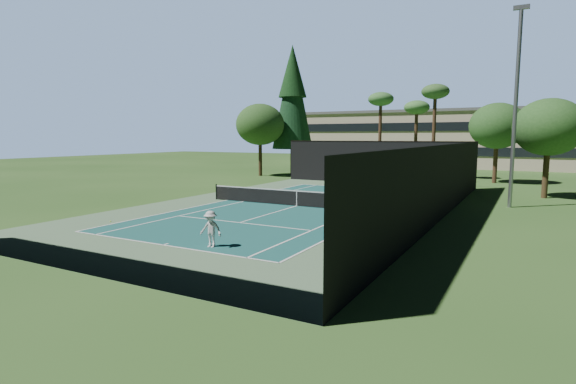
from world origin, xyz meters
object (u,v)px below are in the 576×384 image
Objects in this scene: tennis_ball_c at (350,206)px; tennis_ball_d at (271,192)px; park_bench at (333,176)px; tennis_ball_b at (293,199)px; player at (211,229)px; tennis_ball_a at (111,221)px; trash_bin at (373,179)px; tennis_net at (297,198)px.

tennis_ball_d reaches higher than tennis_ball_c.
tennis_ball_b is at bearing -79.27° from park_bench.
player is 14.14m from tennis_ball_b.
tennis_ball_a is 0.95× the size of tennis_ball_b.
trash_bin is at bearing 102.12° from tennis_ball_c.
tennis_ball_b is (4.43, 11.91, 0.00)m from tennis_ball_a.
trash_bin is (-3.00, 13.95, 0.44)m from tennis_ball_c.
tennis_net is at bearing -56.99° from tennis_ball_b.
tennis_net reaches higher than park_bench.
tennis_ball_a is 0.05× the size of park_bench.
player is 0.99× the size of park_bench.
player reaches higher than park_bench.
tennis_ball_c is 15.64m from park_bench.
tennis_ball_a is at bearing -103.64° from trash_bin.
tennis_ball_c is (9.05, 11.01, -0.00)m from tennis_ball_a.
tennis_net reaches higher than tennis_ball_d.
park_bench reaches higher than tennis_ball_d.
tennis_ball_b is 0.05× the size of park_bench.
park_bench reaches higher than tennis_ball_a.
tennis_ball_d is 0.05× the size of park_bench.
player is at bearing -85.90° from trash_bin.
player is 8.20m from tennis_ball_a.
tennis_ball_c is at bearing 27.78° from tennis_net.
player is 1.57× the size of trash_bin.
player is 20.01× the size of tennis_ball_b.
tennis_ball_c is at bearing -11.04° from tennis_ball_b.
player reaches higher than tennis_ball_c.
player is 27.37m from park_bench.
tennis_ball_d reaches higher than tennis_ball_a.
tennis_net is at bearing 93.51° from player.
tennis_ball_b is at bearing 168.96° from tennis_ball_c.
tennis_ball_a is 14.25m from tennis_ball_c.
tennis_net is 15.54m from trash_bin.
player is at bearing -66.92° from tennis_ball_d.
park_bench is 4.10m from trash_bin.
trash_bin is at bearing 89.95° from tennis_net.
tennis_ball_a is at bearing -122.69° from tennis_net.
tennis_net reaches higher than trash_bin.
trash_bin is at bearing 87.83° from player.
tennis_ball_b is at bearing -97.11° from trash_bin.
tennis_ball_b is (-3.54, 13.67, -0.71)m from player.
park_bench is 1.59× the size of trash_bin.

